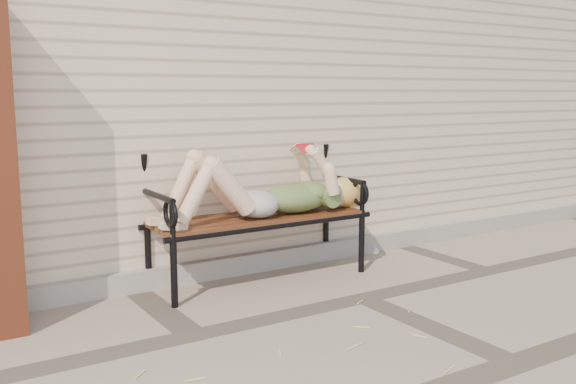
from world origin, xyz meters
TOP-DOWN VIEW (x-y plane):
  - ground at (0.00, 0.00)m, footprint 80.00×80.00m
  - house_wall at (0.00, 3.00)m, footprint 8.00×4.00m
  - foundation_strip at (0.00, 0.97)m, footprint 8.00×0.10m
  - garden_bench at (-0.38, 0.86)m, footprint 1.76×0.70m
  - reading_woman at (-0.36, 0.72)m, footprint 1.66×0.38m
  - straw_scatter at (-0.98, -0.86)m, footprint 2.46×1.73m

SIDE VIEW (x-z plane):
  - ground at x=0.00m, z-range 0.00..0.00m
  - straw_scatter at x=-0.98m, z-range 0.00..0.01m
  - foundation_strip at x=0.00m, z-range 0.00..0.15m
  - garden_bench at x=-0.38m, z-range 0.07..1.21m
  - reading_woman at x=-0.36m, z-range 0.42..0.94m
  - house_wall at x=0.00m, z-range 0.00..3.00m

